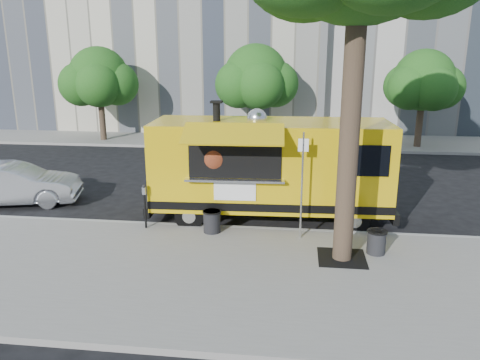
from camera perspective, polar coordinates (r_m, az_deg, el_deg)
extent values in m
plane|color=black|center=(14.96, 1.32, -5.01)|extent=(120.00, 120.00, 0.00)
cube|color=gray|center=(11.29, -0.71, -11.72)|extent=(60.00, 6.00, 0.15)
cube|color=#999993|center=(14.07, 0.95, -6.04)|extent=(60.00, 0.14, 0.16)
cube|color=gray|center=(27.96, 4.05, 4.80)|extent=(60.00, 5.00, 0.15)
cylinder|color=#33261C|center=(11.37, 13.23, 5.79)|extent=(0.48, 0.48, 6.50)
cube|color=black|center=(12.31, 12.29, -9.26)|extent=(1.20, 1.20, 0.02)
cylinder|color=#33261C|center=(28.84, -16.46, 7.30)|extent=(0.36, 0.36, 2.60)
sphere|color=#195316|center=(28.63, -16.82, 11.95)|extent=(3.42, 3.42, 3.42)
cylinder|color=#33261C|center=(27.02, 1.88, 7.41)|extent=(0.36, 0.36, 2.60)
sphere|color=#195316|center=(26.79, 1.92, 12.50)|extent=(3.60, 3.60, 3.60)
cylinder|color=#33261C|center=(27.44, 21.02, 6.52)|extent=(0.36, 0.36, 2.60)
sphere|color=#195316|center=(27.22, 21.49, 11.28)|extent=(3.24, 3.24, 3.24)
cylinder|color=silver|center=(12.91, 7.55, -0.78)|extent=(0.06, 0.06, 3.00)
cube|color=white|center=(12.64, 7.73, 4.23)|extent=(0.28, 0.02, 0.35)
cylinder|color=black|center=(14.08, -11.48, -3.73)|extent=(0.06, 0.06, 1.05)
cube|color=silver|center=(13.89, -11.62, -1.30)|extent=(0.10, 0.08, 0.22)
sphere|color=black|center=(13.86, -11.65, -0.78)|extent=(0.11, 0.11, 0.11)
cube|color=#DFB60B|center=(14.57, 3.72, 2.05)|extent=(7.31, 2.73, 2.61)
cube|color=black|center=(14.85, 3.65, -1.94)|extent=(7.33, 2.76, 0.24)
cube|color=black|center=(15.34, 17.56, -3.25)|extent=(0.27, 2.33, 0.33)
cube|color=black|center=(15.43, -10.21, -2.65)|extent=(0.27, 2.33, 0.33)
cube|color=black|center=(14.88, 17.89, 3.25)|extent=(0.13, 1.95, 1.05)
cylinder|color=black|center=(14.18, 13.73, -4.73)|extent=(0.90, 0.35, 0.89)
cylinder|color=black|center=(16.09, 12.63, -2.23)|extent=(0.90, 0.35, 0.89)
cylinder|color=black|center=(14.23, -6.13, -4.29)|extent=(0.90, 0.35, 0.89)
cylinder|color=black|center=(16.13, -4.81, -1.85)|extent=(0.90, 0.35, 0.89)
cube|color=black|center=(13.39, -0.62, 2.72)|extent=(2.67, 0.29, 1.17)
cube|color=silver|center=(13.39, -0.67, -0.04)|extent=(2.88, 0.47, 0.06)
cube|color=#DFB60B|center=(12.67, -0.86, 5.63)|extent=(2.81, 1.16, 0.46)
cube|color=white|center=(13.56, -0.63, -1.37)|extent=(1.22, 0.09, 0.56)
cylinder|color=black|center=(14.40, -2.88, 8.31)|extent=(0.22, 0.22, 0.61)
sphere|color=silver|center=(14.54, 2.07, 7.51)|extent=(0.62, 0.62, 0.62)
sphere|color=brown|center=(13.75, -3.04, 2.82)|extent=(0.93, 0.93, 0.93)
cylinder|color=#FF590C|center=(13.56, -3.16, 2.07)|extent=(0.38, 0.15, 0.38)
imported|color=silver|center=(18.14, -25.87, -0.50)|extent=(4.66, 2.58, 1.45)
cylinder|color=black|center=(13.59, -3.44, -5.06)|extent=(0.49, 0.49, 0.65)
cylinder|color=black|center=(13.49, -3.46, -3.86)|extent=(0.54, 0.54, 0.04)
cylinder|color=black|center=(12.69, 16.29, -7.26)|extent=(0.48, 0.48, 0.62)
cylinder|color=black|center=(12.59, 16.39, -6.04)|extent=(0.52, 0.52, 0.04)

